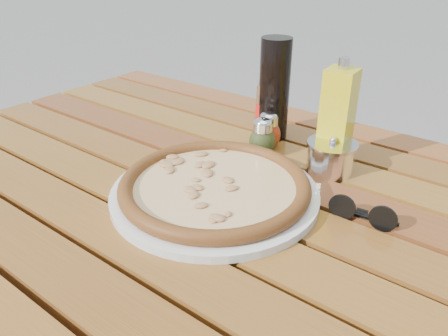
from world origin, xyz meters
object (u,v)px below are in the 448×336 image
Objects in this scene: plate at (215,193)px; pizza at (215,185)px; soda_can at (271,110)px; sunglasses at (362,213)px; oregano_shaker at (262,138)px; olive_oil_cruet at (337,117)px; pepper_shaker at (268,131)px; table at (218,221)px; parmesan_tin at (331,156)px; dark_bottle at (274,89)px.

plate is 0.02m from pizza.
sunglasses is (0.30, -0.21, -0.04)m from soda_can.
soda_can is 1.09× the size of sunglasses.
oregano_shaker is 0.15m from olive_oil_cruet.
soda_can reaches higher than sunglasses.
pizza is at bearing -82.16° from oregano_shaker.
pizza is at bearing -166.66° from sunglasses.
soda_can is (-0.07, 0.29, 0.05)m from plate.
pizza is (0.00, -0.00, 0.02)m from plate.
sunglasses is at bearing -28.09° from pepper_shaker.
pizza is 4.16× the size of pepper_shaker.
olive_oil_cruet is (0.13, 0.06, 0.06)m from oregano_shaker.
pepper_shaker is at bearing 145.68° from sunglasses.
table is 0.20m from oregano_shaker.
pizza is 0.24m from parmesan_tin.
sunglasses reaches higher than table.
pizza is (0.02, -0.03, 0.10)m from table.
dark_bottle is at bearing 167.04° from olive_oil_cruet.
plate is at bearing -76.53° from soda_can.
pepper_shaker is at bearing -66.95° from dark_bottle.
dark_bottle is 1.05× the size of olive_oil_cruet.
soda_can is at bearing 103.47° from pizza.
oregano_shaker is (-0.01, 0.16, 0.11)m from table.
oregano_shaker is at bearing 97.84° from pizza.
pepper_shaker reaches higher than plate.
dark_bottle is (-0.06, 0.28, 0.10)m from plate.
dark_bottle is (-0.04, 0.25, 0.19)m from table.
pizza is 3.10× the size of sunglasses.
oregano_shaker is at bearing 97.84° from plate.
olive_oil_cruet reaches higher than soda_can.
table is at bearing -84.90° from pepper_shaker.
sunglasses is at bearing 19.56° from pizza.
soda_can is 0.18m from olive_oil_cruet.
table is 0.27m from sunglasses.
pepper_shaker is 0.37× the size of dark_bottle.
parmesan_tin is at bearing 53.59° from table.
pepper_shaker is (-0.02, 0.20, 0.11)m from table.
soda_can reaches higher than pizza.
dark_bottle reaches higher than pizza.
oregano_shaker is at bearing 151.27° from sunglasses.
plate is at bearing -118.99° from parmesan_tin.
table is 17.07× the size of oregano_shaker.
parmesan_tin is (0.19, -0.08, -0.03)m from soda_can.
dark_bottle is 1.83× the size of soda_can.
soda_can is (-0.03, 0.06, 0.02)m from pepper_shaker.
olive_oil_cruet is at bearing -12.96° from dark_bottle.
sunglasses is at bearing 19.56° from plate.
pepper_shaker reaches higher than parmesan_tin.
olive_oil_cruet is at bearing 109.64° from parmesan_tin.
table is at bearing -86.85° from oregano_shaker.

